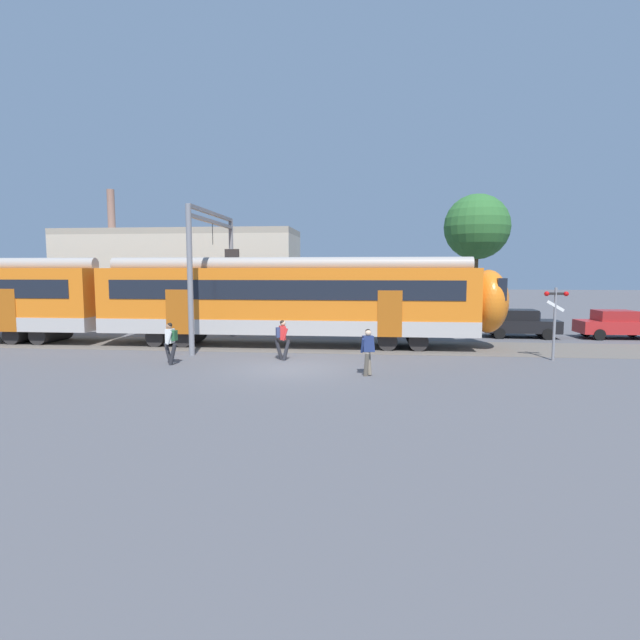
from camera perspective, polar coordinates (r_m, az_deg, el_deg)
The scene contains 12 objects.
ground_plane at distance 18.95m, azimuth -3.33°, elevation -5.56°, with size 160.00×160.00×0.00m, color #515156.
track_bed at distance 28.62m, azimuth -26.07°, elevation -2.29°, with size 80.00×4.40×0.01m, color #605951.
commuter_train at distance 27.17m, azimuth -21.83°, elevation 2.25°, with size 38.05×3.07×4.73m.
pedestrian_white at distance 20.39m, azimuth -16.70°, elevation -2.17°, with size 0.63×0.56×1.67m.
pedestrian_red at distance 20.58m, azimuth -4.37°, elevation -1.88°, with size 0.71×0.53×1.67m.
pedestrian_navy at distance 17.58m, azimuth 5.47°, elevation -3.19°, with size 0.53×0.70×1.67m.
parked_car_black at distance 29.59m, azimuth 21.88°, elevation -0.36°, with size 4.08×1.91×1.54m.
parked_car_red at distance 31.42m, azimuth 30.74°, elevation -0.42°, with size 4.05×1.86×1.54m.
catenary_gantry at distance 25.25m, azimuth -12.12°, elevation 6.98°, with size 0.24×6.64×6.53m.
crossing_signal at distance 22.48m, azimuth 25.29°, elevation 0.85°, with size 0.96×0.22×3.00m.
background_building at distance 35.62m, azimuth -15.70°, elevation 4.71°, with size 15.93×5.00×9.20m.
street_tree_right at distance 33.66m, azimuth 17.48°, elevation 10.07°, with size 4.12×4.12×8.50m.
Camera 1 is at (3.01, -18.33, 3.71)m, focal length 28.00 mm.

